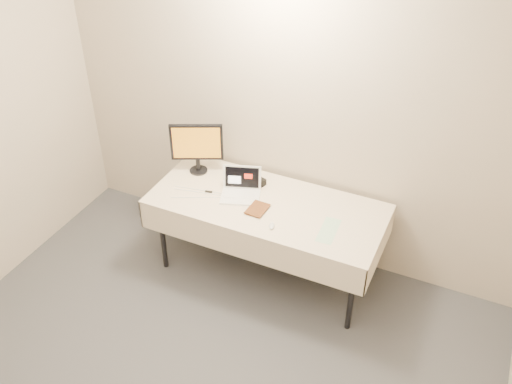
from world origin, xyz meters
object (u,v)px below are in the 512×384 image
at_px(table, 267,209).
at_px(laptop, 241,189).
at_px(monitor, 197,145).
at_px(book, 249,198).

bearing_deg(table, laptop, 173.68).
bearing_deg(monitor, book, -49.76).
bearing_deg(book, laptop, 138.26).
height_order(table, book, book).
bearing_deg(laptop, table, -25.21).
bearing_deg(table, monitor, 166.34).
relative_size(monitor, book, 2.36).
height_order(table, monitor, monitor).
xyz_separation_m(table, book, (-0.10, -0.11, 0.16)).
relative_size(table, book, 9.81).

